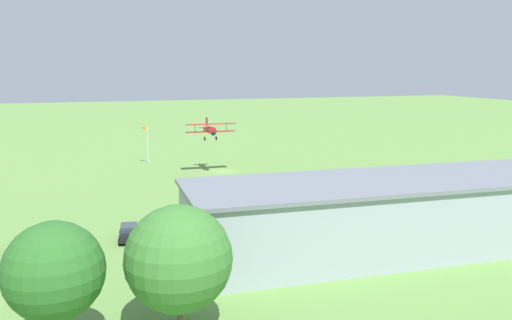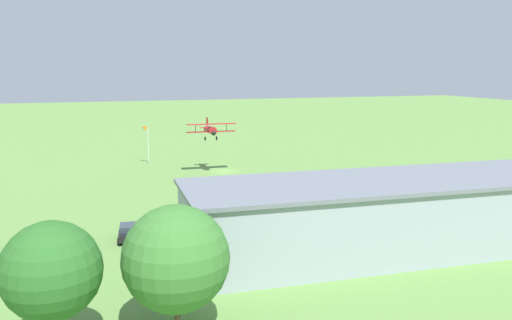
{
  "view_description": "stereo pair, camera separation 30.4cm",
  "coord_description": "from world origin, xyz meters",
  "views": [
    {
      "loc": [
        22.09,
        82.1,
        16.77
      ],
      "look_at": [
        -0.43,
        15.49,
        4.47
      ],
      "focal_mm": 36.65,
      "sensor_mm": 36.0,
      "label": 1
    },
    {
      "loc": [
        21.8,
        82.19,
        16.77
      ],
      "look_at": [
        -0.43,
        15.49,
        4.47
      ],
      "focal_mm": 36.65,
      "sensor_mm": 36.0,
      "label": 2
    }
  ],
  "objects": [
    {
      "name": "ground_plane",
      "position": [
        0.0,
        0.0,
        0.0
      ],
      "size": [
        400.0,
        400.0,
        0.0
      ],
      "primitive_type": "plane",
      "color": "#608C42"
    },
    {
      "name": "hangar",
      "position": [
        -4.25,
        41.58,
        3.42
      ],
      "size": [
        37.7,
        12.97,
        6.81
      ],
      "color": "#99A3AD",
      "rests_on": "ground_plane"
    },
    {
      "name": "biplane",
      "position": [
        2.13,
        -0.26,
        7.04
      ],
      "size": [
        8.03,
        6.48,
        3.55
      ],
      "color": "#B21E1E"
    },
    {
      "name": "car_black",
      "position": [
        18.11,
        31.02,
        0.81
      ],
      "size": [
        2.37,
        4.13,
        1.57
      ],
      "color": "black",
      "rests_on": "ground_plane"
    },
    {
      "name": "car_grey",
      "position": [
        24.3,
        32.18,
        0.82
      ],
      "size": [
        2.12,
        4.62,
        1.58
      ],
      "color": "slate",
      "rests_on": "ground_plane"
    },
    {
      "name": "person_near_hangar_door",
      "position": [
        11.16,
        27.5,
        0.76
      ],
      "size": [
        0.5,
        0.5,
        1.54
      ],
      "color": "beige",
      "rests_on": "ground_plane"
    },
    {
      "name": "person_beside_truck",
      "position": [
        11.52,
        25.62,
        0.84
      ],
      "size": [
        0.54,
        0.54,
        1.68
      ],
      "color": "#72338C",
      "rests_on": "ground_plane"
    },
    {
      "name": "person_by_parked_cars",
      "position": [
        15.37,
        26.94,
        0.78
      ],
      "size": [
        0.47,
        0.47,
        1.57
      ],
      "color": "navy",
      "rests_on": "ground_plane"
    },
    {
      "name": "person_at_fence_line",
      "position": [
        14.74,
        30.85,
        0.89
      ],
      "size": [
        0.46,
        0.46,
        1.78
      ],
      "color": "#33723F",
      "rests_on": "ground_plane"
    },
    {
      "name": "tree_by_windsock",
      "position": [
        16.73,
        51.14,
        5.07
      ],
      "size": [
        6.81,
        6.81,
        8.48
      ],
      "color": "brown",
      "rests_on": "ground_plane"
    },
    {
      "name": "tree_behind_hangar_right",
      "position": [
        23.99,
        51.22,
        5.21
      ],
      "size": [
        5.86,
        5.86,
        8.16
      ],
      "color": "brown",
      "rests_on": "ground_plane"
    },
    {
      "name": "windsock",
      "position": [
        11.52,
        -11.06,
        5.98
      ],
      "size": [
        1.28,
        1.43,
        6.83
      ],
      "color": "silver",
      "rests_on": "ground_plane"
    }
  ]
}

